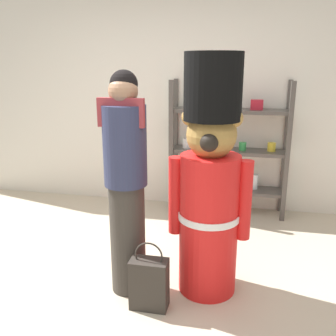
{
  "coord_description": "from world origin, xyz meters",
  "views": [
    {
      "loc": [
        0.79,
        -2.29,
        1.74
      ],
      "look_at": [
        0.26,
        0.27,
        1.0
      ],
      "focal_mm": 39.63,
      "sensor_mm": 36.0,
      "label": 1
    }
  ],
  "objects": [
    {
      "name": "back_wall",
      "position": [
        0.0,
        2.2,
        1.3
      ],
      "size": [
        6.4,
        0.12,
        2.6
      ],
      "primitive_type": "cube",
      "color": "silver",
      "rests_on": "ground_plane"
    },
    {
      "name": "shopping_bag",
      "position": [
        0.18,
        0.0,
        0.2
      ],
      "size": [
        0.28,
        0.15,
        0.52
      ],
      "color": "#332D28",
      "rests_on": "ground_plane"
    },
    {
      "name": "teddy_bear_guard",
      "position": [
        0.56,
        0.33,
        0.87
      ],
      "size": [
        0.62,
        0.47,
        1.82
      ],
      "color": "red",
      "rests_on": "ground_plane"
    },
    {
      "name": "person_shopper",
      "position": [
        -0.04,
        0.2,
        0.89
      ],
      "size": [
        0.33,
        0.32,
        1.7
      ],
      "color": "#38332D",
      "rests_on": "ground_plane"
    },
    {
      "name": "ground_plane",
      "position": [
        0.0,
        0.0,
        0.0
      ],
      "size": [
        6.4,
        6.4,
        0.0
      ],
      "primitive_type": "plane",
      "color": "beige"
    },
    {
      "name": "merchandise_shelf",
      "position": [
        0.62,
        1.98,
        0.78
      ],
      "size": [
        1.35,
        0.35,
        1.56
      ],
      "color": "#4C4742",
      "rests_on": "ground_plane"
    }
  ]
}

